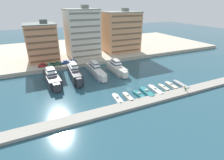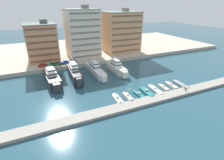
% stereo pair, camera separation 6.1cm
% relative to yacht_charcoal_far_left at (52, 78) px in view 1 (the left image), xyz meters
% --- Properties ---
extents(ground_plane, '(400.00, 400.00, 0.00)m').
position_rel_yacht_charcoal_far_left_xyz_m(ground_plane, '(28.70, -13.65, -2.36)').
color(ground_plane, '#285160').
extents(quay_promenade, '(180.00, 70.00, 1.87)m').
position_rel_yacht_charcoal_far_left_xyz_m(quay_promenade, '(28.70, 49.04, -1.42)').
color(quay_promenade, '#BCB29E').
rests_on(quay_promenade, ground).
extents(pier_dock, '(120.00, 4.47, 0.85)m').
position_rel_yacht_charcoal_far_left_xyz_m(pier_dock, '(28.70, -29.02, -1.94)').
color(pier_dock, '#9E998E').
rests_on(pier_dock, ground).
extents(yacht_charcoal_far_left, '(5.81, 19.51, 8.11)m').
position_rel_yacht_charcoal_far_left_xyz_m(yacht_charcoal_far_left, '(0.00, 0.00, 0.00)').
color(yacht_charcoal_far_left, '#333338').
rests_on(yacht_charcoal_far_left, ground).
extents(yacht_charcoal_left, '(4.75, 20.27, 8.73)m').
position_rel_yacht_charcoal_far_left_xyz_m(yacht_charcoal_left, '(9.55, 0.78, 0.30)').
color(yacht_charcoal_left, '#333338').
rests_on(yacht_charcoal_left, ground).
extents(yacht_white_mid_left, '(3.96, 20.58, 7.71)m').
position_rel_yacht_charcoal_far_left_xyz_m(yacht_white_mid_left, '(19.62, 1.64, -0.21)').
color(yacht_white_mid_left, white).
rests_on(yacht_white_mid_left, ground).
extents(yacht_ivory_center_left, '(4.35, 17.28, 7.71)m').
position_rel_yacht_charcoal_far_left_xyz_m(yacht_ivory_center_left, '(29.69, -0.02, -0.18)').
color(yacht_ivory_center_left, silver).
rests_on(yacht_ivory_center_left, ground).
extents(motorboat_white_far_left, '(2.45, 7.15, 1.47)m').
position_rel_yacht_charcoal_far_left_xyz_m(motorboat_white_far_left, '(18.34, -23.57, -1.88)').
color(motorboat_white_far_left, white).
rests_on(motorboat_white_far_left, ground).
extents(motorboat_cream_left, '(1.85, 6.58, 1.57)m').
position_rel_yacht_charcoal_far_left_xyz_m(motorboat_cream_left, '(22.13, -24.14, -1.79)').
color(motorboat_cream_left, beige).
rests_on(motorboat_cream_left, ground).
extents(motorboat_teal_mid_left, '(2.03, 7.24, 1.29)m').
position_rel_yacht_charcoal_far_left_xyz_m(motorboat_teal_mid_left, '(26.82, -24.21, -1.98)').
color(motorboat_teal_mid_left, teal).
rests_on(motorboat_teal_mid_left, ground).
extents(motorboat_teal_center_left, '(2.67, 8.64, 1.52)m').
position_rel_yacht_charcoal_far_left_xyz_m(motorboat_teal_center_left, '(30.27, -23.79, -1.86)').
color(motorboat_teal_center_left, teal).
rests_on(motorboat_teal_center_left, ground).
extents(motorboat_white_center, '(2.55, 8.64, 1.45)m').
position_rel_yacht_charcoal_far_left_xyz_m(motorboat_white_center, '(34.27, -23.74, -1.85)').
color(motorboat_white_center, white).
rests_on(motorboat_white_center, ground).
extents(motorboat_cream_center_right, '(1.91, 6.08, 1.38)m').
position_rel_yacht_charcoal_far_left_xyz_m(motorboat_cream_center_right, '(38.44, -23.41, -1.87)').
color(motorboat_cream_center_right, beige).
rests_on(motorboat_cream_center_right, ground).
extents(motorboat_cream_mid_right, '(2.16, 7.04, 1.51)m').
position_rel_yacht_charcoal_far_left_xyz_m(motorboat_cream_mid_right, '(42.50, -23.15, -1.85)').
color(motorboat_cream_mid_right, beige).
rests_on(motorboat_cream_mid_right, ground).
extents(motorboat_grey_right, '(2.32, 8.70, 1.00)m').
position_rel_yacht_charcoal_far_left_xyz_m(motorboat_grey_right, '(46.47, -24.18, -1.86)').
color(motorboat_grey_right, '#9EA3A8').
rests_on(motorboat_grey_right, ground).
extents(car_red_far_left, '(4.20, 2.13, 1.80)m').
position_rel_yacht_charcoal_far_left_xyz_m(car_red_far_left, '(-2.18, 17.59, 0.49)').
color(car_red_far_left, red).
rests_on(car_red_far_left, quay_promenade).
extents(car_green_left, '(4.24, 2.23, 1.80)m').
position_rel_yacht_charcoal_far_left_xyz_m(car_green_left, '(1.62, 17.33, 0.49)').
color(car_green_left, '#2D6642').
rests_on(car_green_left, quay_promenade).
extents(car_green_mid_left, '(4.16, 2.04, 1.80)m').
position_rel_yacht_charcoal_far_left_xyz_m(car_green_mid_left, '(4.84, 17.32, 0.49)').
color(car_green_mid_left, '#2D6642').
rests_on(car_green_mid_left, quay_promenade).
extents(car_blue_center_left, '(4.12, 1.97, 1.80)m').
position_rel_yacht_charcoal_far_left_xyz_m(car_blue_center_left, '(8.88, 17.84, 0.49)').
color(car_blue_center_left, '#28428E').
rests_on(car_blue_center_left, quay_promenade).
extents(car_blue_center, '(4.23, 2.20, 1.80)m').
position_rel_yacht_charcoal_far_left_xyz_m(car_blue_center, '(12.62, 17.94, 0.49)').
color(car_blue_center, '#28428E').
rests_on(car_blue_center, quay_promenade).
extents(apartment_block_far_left, '(15.67, 14.80, 21.27)m').
position_rel_yacht_charcoal_far_left_xyz_m(apartment_block_far_left, '(-0.24, 29.47, 9.21)').
color(apartment_block_far_left, tan).
rests_on(apartment_block_far_left, quay_promenade).
extents(apartment_block_left, '(17.78, 16.86, 27.95)m').
position_rel_yacht_charcoal_far_left_xyz_m(apartment_block_left, '(21.98, 29.85, 12.53)').
color(apartment_block_left, silver).
rests_on(apartment_block_left, quay_promenade).
extents(apartment_block_mid_left, '(21.80, 18.06, 26.05)m').
position_rel_yacht_charcoal_far_left_xyz_m(apartment_block_mid_left, '(47.40, 31.34, 11.58)').
color(apartment_block_mid_left, tan).
rests_on(apartment_block_mid_left, quay_promenade).
extents(pedestrian_near_edge, '(0.48, 0.44, 1.57)m').
position_rel_yacht_charcoal_far_left_xyz_m(pedestrian_near_edge, '(43.38, -29.45, -0.58)').
color(pedestrian_near_edge, '#4C515B').
rests_on(pedestrian_near_edge, pier_dock).
extents(pedestrian_mid_deck, '(0.59, 0.30, 1.55)m').
position_rel_yacht_charcoal_far_left_xyz_m(pedestrian_mid_deck, '(44.38, -27.95, -0.59)').
color(pedestrian_mid_deck, '#7A6B56').
rests_on(pedestrian_mid_deck, pier_dock).
extents(bollard_west, '(0.20, 0.20, 0.61)m').
position_rel_yacht_charcoal_far_left_xyz_m(bollard_west, '(17.60, -27.03, -1.18)').
color(bollard_west, '#2D2D33').
rests_on(bollard_west, pier_dock).
extents(bollard_west_mid, '(0.20, 0.20, 0.61)m').
position_rel_yacht_charcoal_far_left_xyz_m(bollard_west_mid, '(24.78, -27.03, -1.18)').
color(bollard_west_mid, '#2D2D33').
rests_on(bollard_west_mid, pier_dock).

